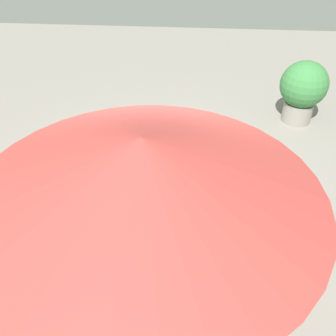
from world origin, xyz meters
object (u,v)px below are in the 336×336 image
at_px(patio_umbrella, 143,168).
at_px(side_table, 74,306).
at_px(throw_pillow_0, 150,181).
at_px(throw_pillow_1, 206,172).
at_px(round_bed, 168,171).
at_px(throw_pillow_2, 216,142).
at_px(planter, 303,89).

height_order(patio_umbrella, side_table, patio_umbrella).
distance_m(throw_pillow_0, throw_pillow_1, 0.72).
bearing_deg(throw_pillow_1, round_bed, -133.47).
height_order(round_bed, side_table, round_bed).
bearing_deg(throw_pillow_2, throw_pillow_1, -12.12).
bearing_deg(planter, round_bed, -46.31).
height_order(throw_pillow_0, side_table, throw_pillow_0).
height_order(throw_pillow_0, planter, planter).
xyz_separation_m(throw_pillow_0, patio_umbrella, (1.53, 0.19, 1.40)).
distance_m(throw_pillow_1, side_table, 2.15).
xyz_separation_m(throw_pillow_0, side_table, (1.42, -0.61, -0.49)).
distance_m(round_bed, throw_pillow_1, 0.82).
relative_size(throw_pillow_0, side_table, 0.91).
distance_m(throw_pillow_0, planter, 3.82).
bearing_deg(planter, patio_umbrella, -27.13).
bearing_deg(patio_umbrella, throw_pillow_0, -172.96).
relative_size(throw_pillow_2, planter, 0.47).
bearing_deg(throw_pillow_1, side_table, -38.06).
height_order(throw_pillow_0, throw_pillow_2, throw_pillow_2).
distance_m(throw_pillow_2, side_table, 2.78).
relative_size(planter, side_table, 2.48).
bearing_deg(throw_pillow_0, side_table, -23.27).
relative_size(throw_pillow_2, side_table, 1.17).
xyz_separation_m(throw_pillow_1, planter, (-2.69, 1.79, -0.07)).
relative_size(throw_pillow_1, planter, 0.37).
distance_m(round_bed, patio_umbrella, 2.88).
xyz_separation_m(round_bed, throw_pillow_0, (0.72, -0.16, 0.40)).
relative_size(patio_umbrella, planter, 2.07).
height_order(planter, side_table, planter).
relative_size(round_bed, throw_pillow_0, 6.02).
bearing_deg(round_bed, throw_pillow_0, -12.63).
relative_size(throw_pillow_2, patio_umbrella, 0.23).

